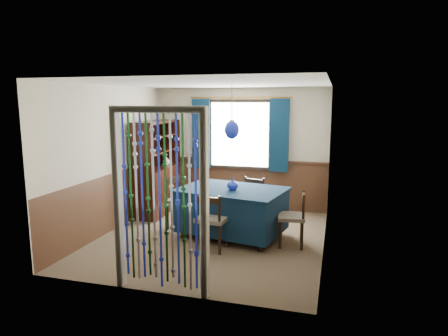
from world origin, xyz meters
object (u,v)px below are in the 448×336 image
(dining_table, at_px, (232,209))
(chair_right, at_px, (293,217))
(chair_far, at_px, (251,201))
(sideboard, at_px, (157,181))
(chair_near, at_px, (211,220))
(vase_table, at_px, (233,185))
(chair_left, at_px, (180,201))
(vase_sideboard, at_px, (166,160))
(pendant_lamp, at_px, (232,130))
(bowl_shelf, at_px, (151,151))

(dining_table, relative_size, chair_right, 2.19)
(chair_far, distance_m, sideboard, 2.07)
(dining_table, bearing_deg, chair_right, 2.27)
(chair_near, distance_m, vase_table, 0.76)
(chair_far, height_order, vase_table, vase_table)
(dining_table, bearing_deg, chair_left, 179.60)
(chair_far, bearing_deg, vase_table, 90.02)
(dining_table, relative_size, vase_sideboard, 10.21)
(chair_far, relative_size, pendant_lamp, 0.99)
(pendant_lamp, xyz_separation_m, vase_table, (0.03, -0.08, -0.88))
(chair_right, bearing_deg, vase_table, 79.29)
(chair_far, height_order, chair_left, chair_left)
(chair_near, xyz_separation_m, chair_left, (-0.85, 0.88, 0.02))
(bowl_shelf, relative_size, vase_sideboard, 1.05)
(dining_table, height_order, bowl_shelf, bowl_shelf)
(chair_near, distance_m, sideboard, 2.43)
(bowl_shelf, bearing_deg, chair_near, -40.20)
(vase_table, height_order, bowl_shelf, bowl_shelf)
(dining_table, relative_size, chair_far, 2.17)
(vase_sideboard, bearing_deg, chair_left, -56.75)
(chair_right, bearing_deg, dining_table, 75.32)
(chair_near, xyz_separation_m, bowl_shelf, (-1.65, 1.39, 0.81))
(bowl_shelf, bearing_deg, vase_table, -23.41)
(sideboard, xyz_separation_m, vase_sideboard, (0.06, 0.36, 0.38))
(sideboard, bearing_deg, chair_near, -48.99)
(pendant_lamp, bearing_deg, chair_near, -101.11)
(vase_table, xyz_separation_m, bowl_shelf, (-1.81, 0.79, 0.38))
(pendant_lamp, xyz_separation_m, bowl_shelf, (-1.78, 0.71, -0.50))
(chair_right, xyz_separation_m, pendant_lamp, (-1.03, 0.16, 1.32))
(sideboard, bearing_deg, vase_sideboard, 76.82)
(dining_table, relative_size, pendant_lamp, 2.16)
(chair_left, xyz_separation_m, vase_sideboard, (-0.79, 1.21, 0.52))
(dining_table, xyz_separation_m, chair_left, (-0.99, 0.20, 0.03))
(chair_left, bearing_deg, sideboard, -122.42)
(chair_far, distance_m, vase_table, 0.87)
(chair_far, bearing_deg, sideboard, 0.86)
(chair_left, relative_size, pendant_lamp, 1.07)
(dining_table, bearing_deg, bowl_shelf, 169.14)
(chair_near, distance_m, bowl_shelf, 2.30)
(chair_near, distance_m, chair_right, 1.28)
(chair_far, distance_m, vase_sideboard, 2.17)
(chair_right, xyz_separation_m, vase_table, (-0.99, 0.08, 0.44))
(pendant_lamp, bearing_deg, chair_far, 74.15)
(chair_left, xyz_separation_m, pendant_lamp, (0.99, -0.20, 1.29))
(chair_left, bearing_deg, chair_right, 92.54)
(chair_far, distance_m, pendant_lamp, 1.49)
(dining_table, xyz_separation_m, pendant_lamp, (0.00, 0.00, 1.31))
(vase_table, bearing_deg, chair_far, 78.29)
(chair_far, height_order, vase_sideboard, vase_sideboard)
(chair_left, xyz_separation_m, bowl_shelf, (-0.79, 0.51, 0.79))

